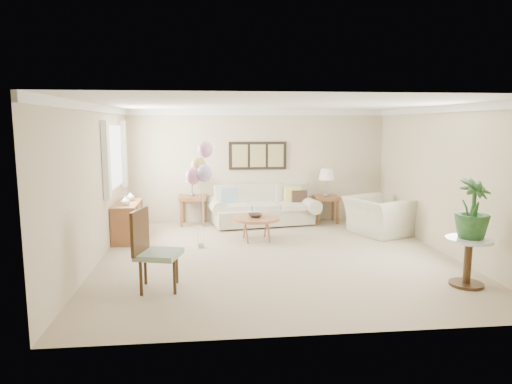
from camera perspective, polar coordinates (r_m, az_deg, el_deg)
The scene contains 18 objects.
ground_plane at distance 8.01m, azimuth 2.58°, elevation -8.05°, with size 6.00×6.00×0.00m, color tan.
room_shell at distance 7.78m, azimuth 1.76°, elevation 3.67°, with size 6.04×6.04×2.60m.
wall_art_triptych at distance 10.64m, azimuth 0.23°, elevation 4.56°, with size 1.35×0.06×0.65m.
sofa at distance 10.43m, azimuth 0.85°, elevation -2.15°, with size 2.57×1.25×0.90m.
end_table_left at distance 10.47m, azimuth -7.95°, elevation -1.05°, with size 0.61×0.56×0.67m.
end_table_right at distance 10.73m, azimuth 8.74°, elevation -1.05°, with size 0.57×0.52×0.62m.
lamp_left at distance 10.39m, azimuth -8.01°, elevation 1.80°, with size 0.31×0.31×0.54m.
lamp_right at distance 10.65m, azimuth 8.81°, elevation 2.10°, with size 0.37×0.37×0.65m.
coffee_table at distance 8.99m, azimuth 0.06°, elevation -3.40°, with size 0.92×0.92×0.46m.
decor_bowl at distance 8.96m, azimuth -0.09°, elevation -2.97°, with size 0.29×0.29×0.07m, color #2C231D.
armchair at distance 9.84m, azimuth 15.03°, elevation -2.90°, with size 1.19×1.04×0.77m, color beige.
side_table at distance 7.13m, azimuth 25.03°, elevation -6.59°, with size 0.64×0.64×0.69m.
potted_plant at distance 7.03m, azimuth 25.45°, elevation -1.89°, with size 0.47×0.47×0.84m, color #1B4919.
accent_chair at distance 6.47m, azimuth -12.81°, elevation -6.85°, with size 0.68×0.68×1.14m.
credenza at distance 9.42m, azimuth -15.71°, elevation -3.52°, with size 0.46×1.20×0.74m.
vase_white at distance 9.06m, azimuth -16.00°, elevation -1.04°, with size 0.18×0.18×0.18m, color silver.
vase_sage at distance 9.60m, azimuth -15.44°, elevation -0.52°, with size 0.17×0.17×0.17m, color silver.
balloon_cluster at distance 8.35m, azimuth -6.99°, elevation 3.17°, with size 0.49×0.48×1.98m.
Camera 1 is at (-1.17, -7.59, 2.28)m, focal length 32.00 mm.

